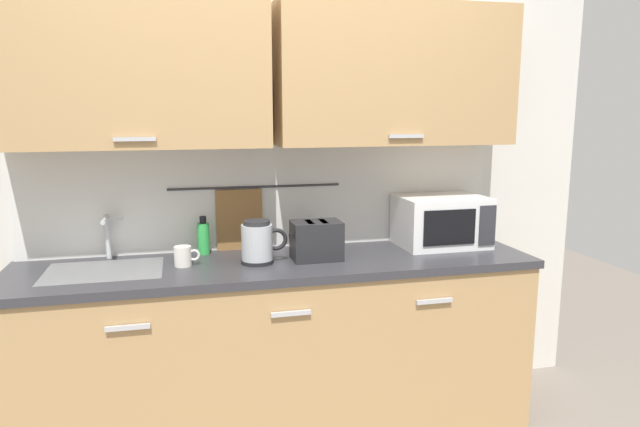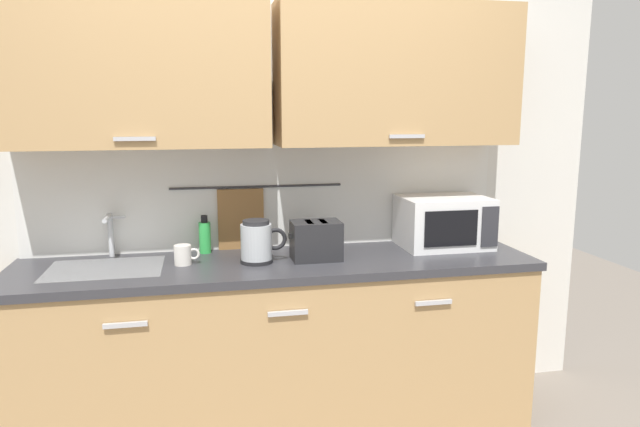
% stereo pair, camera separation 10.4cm
% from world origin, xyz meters
% --- Properties ---
extents(counter_unit, '(2.53, 0.64, 0.90)m').
position_xyz_m(counter_unit, '(-0.01, 0.30, 0.46)').
color(counter_unit, tan).
rests_on(counter_unit, ground).
extents(back_wall_assembly, '(3.70, 0.41, 2.50)m').
position_xyz_m(back_wall_assembly, '(-0.00, 0.53, 1.52)').
color(back_wall_assembly, silver).
rests_on(back_wall_assembly, ground).
extents(sink_faucet, '(0.09, 0.17, 0.22)m').
position_xyz_m(sink_faucet, '(-0.81, 0.53, 1.04)').
color(sink_faucet, '#B2B5BA').
rests_on(sink_faucet, counter_unit).
extents(microwave, '(0.46, 0.35, 0.27)m').
position_xyz_m(microwave, '(0.91, 0.41, 1.04)').
color(microwave, white).
rests_on(microwave, counter_unit).
extents(electric_kettle, '(0.23, 0.16, 0.21)m').
position_xyz_m(electric_kettle, '(-0.10, 0.28, 1.00)').
color(electric_kettle, black).
rests_on(electric_kettle, counter_unit).
extents(dish_soap_bottle, '(0.06, 0.06, 0.20)m').
position_xyz_m(dish_soap_bottle, '(-0.35, 0.53, 0.99)').
color(dish_soap_bottle, green).
rests_on(dish_soap_bottle, counter_unit).
extents(mug_near_sink, '(0.12, 0.08, 0.09)m').
position_xyz_m(mug_near_sink, '(-0.45, 0.31, 0.95)').
color(mug_near_sink, silver).
rests_on(mug_near_sink, counter_unit).
extents(toaster, '(0.26, 0.17, 0.19)m').
position_xyz_m(toaster, '(0.19, 0.28, 1.00)').
color(toaster, '#232326').
rests_on(toaster, counter_unit).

